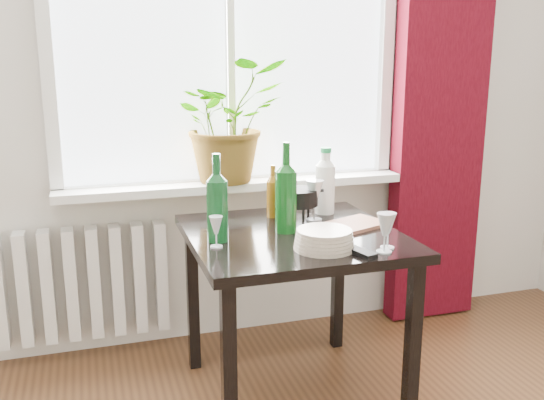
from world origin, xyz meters
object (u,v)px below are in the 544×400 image
object	(u,v)px
wine_bottle_left	(217,197)
bottle_amber	(273,191)
wineglass_front_right	(385,233)
cleaning_bottle	(325,180)
plate_stack	(324,240)
wineglass_far_right	(388,230)
radiator	(83,283)
tv_remote	(358,251)
wineglass_back_center	(314,200)
fondue_pot	(297,204)
wine_bottle_right	(286,187)
potted_plant	(228,121)
wineglass_front_left	(216,232)
table	(293,254)
cutting_board	(353,225)
wineglass_back_left	(221,198)

from	to	relation	value
wine_bottle_left	bottle_amber	size ratio (longest dim) A/B	1.49
wine_bottle_left	wineglass_front_right	bearing A→B (deg)	-30.25
cleaning_bottle	plate_stack	size ratio (longest dim) A/B	1.36
wineglass_far_right	radiator	bearing A→B (deg)	140.15
tv_remote	cleaning_bottle	bearing A→B (deg)	63.88
cleaning_bottle	wineglass_back_center	world-z (taller)	cleaning_bottle
wine_bottle_left	wineglass_far_right	distance (m)	0.66
fondue_pot	tv_remote	size ratio (longest dim) A/B	1.26
radiator	plate_stack	distance (m)	1.30
wine_bottle_right	bottle_amber	xyz separation A→B (m)	(0.02, 0.24, -0.07)
potted_plant	wineglass_front_left	xyz separation A→B (m)	(-0.22, -0.70, -0.34)
potted_plant	tv_remote	world-z (taller)	potted_plant
wineglass_far_right	wineglass_back_center	world-z (taller)	wineglass_back_center
wine_bottle_right	fondue_pot	xyz separation A→B (m)	(0.11, 0.16, -0.12)
cleaning_bottle	bottle_amber	bearing A→B (deg)	177.72
wineglass_front_right	wineglass_far_right	distance (m)	0.05
table	wineglass_front_left	size ratio (longest dim) A/B	6.87
radiator	wine_bottle_left	distance (m)	1.00
wineglass_back_center	plate_stack	bearing A→B (deg)	-105.88
wineglass_far_right	wineglass_front_left	xyz separation A→B (m)	(-0.61, 0.20, -0.01)
cutting_board	wineglass_far_right	bearing A→B (deg)	-90.21
radiator	fondue_pot	bearing A→B (deg)	-25.83
radiator	wine_bottle_left	world-z (taller)	wine_bottle_left
cleaning_bottle	wineglass_front_right	distance (m)	0.60
potted_plant	plate_stack	size ratio (longest dim) A/B	2.58
radiator	potted_plant	distance (m)	1.05
plate_stack	wineglass_front_right	bearing A→B (deg)	-27.79
wineglass_back_left	plate_stack	distance (m)	0.67
bottle_amber	cutting_board	xyz separation A→B (m)	(0.28, -0.25, -0.11)
wineglass_front_right	wineglass_back_left	distance (m)	0.85
bottle_amber	wineglass_front_left	size ratio (longest dim) A/B	1.92
wineglass_back_left	wineglass_far_right	bearing A→B (deg)	-54.03
cleaning_bottle	wineglass_back_center	bearing A→B (deg)	-131.46
wineglass_back_center	fondue_pot	bearing A→B (deg)	154.97
wine_bottle_left	cleaning_bottle	distance (m)	0.62
potted_plant	tv_remote	xyz separation A→B (m)	(0.27, -0.92, -0.39)
potted_plant	wineglass_back_center	size ratio (longest dim) A/B	3.19
wineglass_front_right	wineglass_far_right	world-z (taller)	wineglass_front_right
table	wineglass_back_left	bearing A→B (deg)	120.77
cleaning_bottle	fondue_pot	size ratio (longest dim) A/B	1.52
wine_bottle_right	wineglass_back_center	world-z (taller)	wine_bottle_right
cleaning_bottle	wineglass_back_left	xyz separation A→B (m)	(-0.46, 0.12, -0.08)
wineglass_front_right	fondue_pot	xyz separation A→B (m)	(-0.15, 0.52, -0.01)
cutting_board	wine_bottle_right	bearing A→B (deg)	177.41
tv_remote	cutting_board	size ratio (longest dim) A/B	0.58
table	wine_bottle_left	world-z (taller)	wine_bottle_left
wineglass_back_center	fondue_pot	xyz separation A→B (m)	(-0.07, 0.03, -0.02)
radiator	cutting_board	size ratio (longest dim) A/B	2.85
tv_remote	wineglass_front_right	bearing A→B (deg)	-27.38
wineglass_front_right	fondue_pot	world-z (taller)	wineglass_front_right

